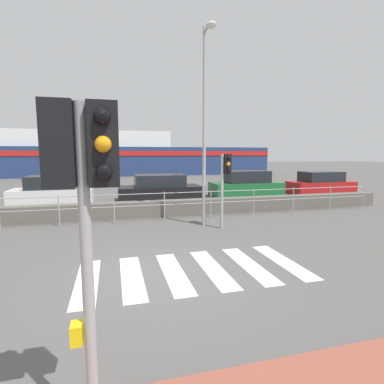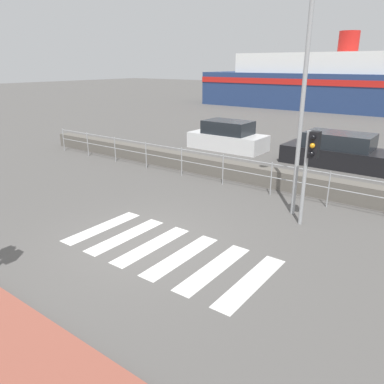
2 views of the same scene
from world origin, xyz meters
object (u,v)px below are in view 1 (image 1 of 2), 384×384
Objects in this scene: ferry_boat at (113,157)px; parked_car_black at (160,189)px; parked_car_white at (53,192)px; parked_car_red at (321,184)px; traffic_light_near at (83,183)px; traffic_light_far at (225,174)px; parked_car_green at (246,186)px; streetlamp at (206,108)px.

ferry_boat is 7.99× the size of parked_car_black.
parked_car_white is 16.09m from parked_car_red.
traffic_light_near is 0.71× the size of parked_car_red.
traffic_light_near is 1.16× the size of traffic_light_far.
parked_car_green is at bearing 0.00° from parked_car_white.
parked_car_green is (8.03, 13.99, -1.68)m from traffic_light_near.
parked_car_red is at bearing 46.41° from traffic_light_near.
traffic_light_far is 7.22m from parked_car_black.
parked_car_red is (9.94, 6.53, -3.53)m from streetlamp.
streetlamp reaches higher than parked_car_green.
traffic_light_near is 16.22m from parked_car_green.
parked_car_green is 5.29m from parked_car_red.
parked_car_green is (4.65, 6.53, -3.47)m from streetlamp.
ferry_boat is 22.71m from parked_car_green.
traffic_light_near is 8.39m from streetlamp.
parked_car_red is at bearing -0.00° from parked_car_green.
parked_car_black is at bearing 180.00° from parked_car_red.
parked_car_black is at bearing 0.00° from parked_car_white.
traffic_light_far is at bearing -39.42° from streetlamp.
parked_car_green is at bearing -70.06° from ferry_boat.
ferry_boat is at bearing 109.94° from parked_car_green.
parked_car_green reaches higher than parked_car_white.
traffic_light_near reaches higher than parked_car_white.
parked_car_black is at bearing 78.81° from traffic_light_near.
parked_car_red is (9.36, 7.00, -1.28)m from traffic_light_far.
parked_car_black is at bearing 95.41° from streetlamp.
ferry_boat reaches higher than parked_car_black.
streetlamp is at bearing -83.69° from ferry_boat.
traffic_light_near is 19.40m from parked_car_red.
streetlamp reaches higher than traffic_light_near.
traffic_light_far is 0.61× the size of parked_car_red.
ferry_boat is at bearing 81.78° from parked_car_white.
parked_car_red is (13.01, -21.30, -1.60)m from ferry_boat.
parked_car_black is (-0.62, 6.53, -3.53)m from streetlamp.
traffic_light_near is 35.29m from ferry_boat.
traffic_light_far is (3.96, 6.99, -0.45)m from traffic_light_near.
traffic_light_far reaches higher than parked_car_white.
ferry_boat is at bearing 96.58° from parked_car_black.
traffic_light_near is 0.70× the size of parked_car_green.
traffic_light_near is 8.05m from traffic_light_far.
traffic_light_near is at bearing -101.19° from parked_car_black.
ferry_boat is 8.49× the size of parked_car_green.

